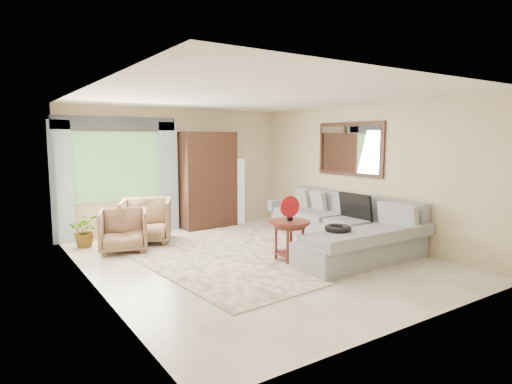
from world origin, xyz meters
TOP-DOWN VIEW (x-y plane):
  - ground at (0.00, 0.00)m, footprint 6.00×6.00m
  - area_rug at (-0.12, 0.35)m, footprint 3.31×4.22m
  - sectional_sofa at (1.78, -0.18)m, footprint 2.30×3.46m
  - tv_screen at (2.05, -0.24)m, footprint 0.14×0.74m
  - garden_hose at (1.00, -0.86)m, footprint 0.43×0.43m
  - coffee_table at (0.39, -0.40)m, footprint 0.66×0.66m
  - red_disc at (0.39, -0.40)m, footprint 0.34×0.08m
  - armchair_left at (-1.64, 1.67)m, footprint 1.00×1.01m
  - armchair_right at (-1.10, 2.06)m, footprint 1.20×1.21m
  - potted_plant at (-2.12, 2.38)m, footprint 0.64×0.59m
  - armoire at (0.55, 2.72)m, footprint 1.20×0.55m
  - floor_lamp at (1.35, 2.78)m, footprint 0.24×0.24m
  - window at (-1.35, 2.97)m, footprint 1.80×0.04m
  - curtain_left at (-2.40, 2.88)m, footprint 0.40×0.08m
  - curtain_right at (-0.30, 2.88)m, footprint 0.40×0.08m
  - valance at (-1.35, 2.90)m, footprint 2.40×0.12m
  - wall_mirror at (2.46, 0.35)m, footprint 0.05×1.70m

SIDE VIEW (x-z plane):
  - ground at x=0.00m, z-range 0.00..0.00m
  - area_rug at x=-0.12m, z-range 0.00..0.02m
  - sectional_sofa at x=1.78m, z-range -0.17..0.73m
  - potted_plant at x=-2.12m, z-range 0.00..0.60m
  - coffee_table at x=0.39m, z-range 0.02..0.67m
  - armchair_left at x=-1.64m, z-range 0.00..0.74m
  - armchair_right at x=-1.10m, z-range 0.00..0.84m
  - garden_hose at x=1.00m, z-range 0.50..0.59m
  - tv_screen at x=2.05m, z-range 0.48..0.96m
  - floor_lamp at x=1.35m, z-range 0.00..1.50m
  - red_disc at x=0.39m, z-range 0.72..1.06m
  - armoire at x=0.55m, z-range 0.00..2.10m
  - curtain_left at x=-2.40m, z-range 0.00..2.30m
  - curtain_right at x=-0.30m, z-range 0.00..2.30m
  - window at x=-1.35m, z-range 0.70..2.10m
  - wall_mirror at x=2.46m, z-range 1.22..2.27m
  - valance at x=-1.35m, z-range 2.12..2.38m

